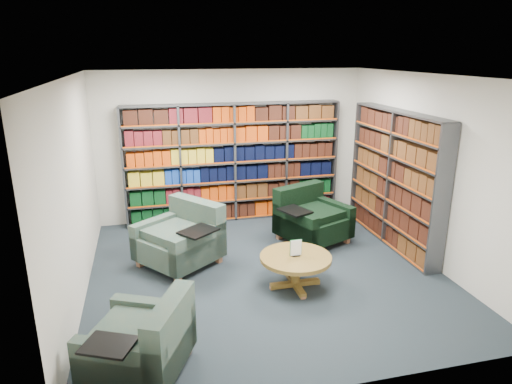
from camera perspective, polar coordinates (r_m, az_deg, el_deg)
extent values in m
cube|color=#1C252D|center=(6.81, 1.22, -9.98)|extent=(5.00, 5.00, 0.01)
cube|color=white|center=(6.07, 1.40, 14.36)|extent=(5.00, 5.00, 0.01)
cube|color=beige|center=(8.67, -3.02, 5.83)|extent=(5.00, 0.01, 2.80)
cube|color=beige|center=(4.08, 10.57, -7.84)|extent=(5.00, 0.01, 2.80)
cube|color=beige|center=(6.16, -21.81, -0.13)|extent=(0.01, 5.00, 2.80)
cube|color=beige|center=(7.34, 20.57, 2.65)|extent=(0.01, 5.00, 2.80)
cube|color=#47494F|center=(8.58, -2.78, 3.65)|extent=(4.00, 0.28, 2.20)
cube|color=silver|center=(8.70, -2.94, 3.85)|extent=(4.00, 0.02, 2.20)
cube|color=#D84C0A|center=(8.46, -2.61, 3.45)|extent=(4.00, 0.01, 2.20)
cube|color=#063212|center=(8.84, -2.69, -2.17)|extent=(3.88, 0.21, 0.29)
cube|color=#063212|center=(8.73, -2.73, 0.11)|extent=(3.88, 0.21, 0.29)
cube|color=gold|center=(8.63, -2.76, 2.43)|extent=(3.88, 0.21, 0.29)
cube|color=#C03906|center=(8.54, -2.80, 4.81)|extent=(3.88, 0.21, 0.29)
cube|color=maroon|center=(8.47, -2.83, 7.24)|extent=(3.88, 0.21, 0.29)
cube|color=black|center=(8.41, -2.87, 9.70)|extent=(3.88, 0.21, 0.29)
cube|color=#47494F|center=(7.81, 16.92, 1.56)|extent=(0.28, 2.50, 2.20)
cube|color=silver|center=(7.88, 17.73, 1.61)|extent=(0.02, 2.50, 2.20)
cube|color=#D84C0A|center=(7.75, 16.09, 1.50)|extent=(0.02, 2.50, 2.20)
cube|color=black|center=(8.10, 16.36, -4.73)|extent=(0.21, 2.38, 0.29)
cube|color=#482710|center=(7.97, 16.57, -2.29)|extent=(0.21, 2.38, 0.29)
cube|color=#482710|center=(7.86, 16.80, 0.24)|extent=(0.21, 2.38, 0.29)
cube|color=#482710|center=(7.77, 17.03, 2.82)|extent=(0.21, 2.38, 0.29)
cube|color=black|center=(7.69, 17.27, 5.47)|extent=(0.21, 2.38, 0.29)
cube|color=black|center=(7.63, 17.51, 8.16)|extent=(0.21, 2.38, 0.29)
cube|color=#06313C|center=(7.01, -9.61, -6.70)|extent=(1.43, 1.43, 0.36)
cube|color=#06313C|center=(7.17, -7.35, -4.06)|extent=(0.81, 0.95, 0.82)
cube|color=#06313C|center=(7.28, -11.95, -5.14)|extent=(0.90, 0.75, 0.55)
cube|color=#06313C|center=(6.68, -7.13, -6.96)|extent=(0.90, 0.75, 0.55)
cube|color=black|center=(6.49, -7.23, -4.87)|extent=(0.63, 0.61, 0.03)
cube|color=#9C6344|center=(7.17, -14.32, -8.55)|extent=(0.11, 0.11, 0.11)
cube|color=#9C6344|center=(6.58, -9.74, -10.69)|extent=(0.11, 0.11, 0.11)
cube|color=#9C6344|center=(7.65, -9.32, -6.54)|extent=(0.11, 0.11, 0.11)
cube|color=#9C6344|center=(7.10, -4.67, -8.30)|extent=(0.11, 0.11, 0.11)
cube|color=black|center=(7.80, 7.16, -4.13)|extent=(1.30, 1.30, 0.35)
cube|color=black|center=(7.99, 5.31, -1.86)|extent=(1.00, 0.59, 0.79)
cube|color=black|center=(7.50, 4.86, -4.22)|extent=(0.53, 0.97, 0.53)
cube|color=black|center=(8.05, 9.35, -2.87)|extent=(0.53, 0.97, 0.53)
cube|color=black|center=(7.33, 4.87, -2.35)|extent=(0.53, 0.59, 0.03)
cube|color=#9C6344|center=(7.36, 6.97, -7.43)|extent=(0.10, 0.10, 0.11)
cube|color=#9C6344|center=(7.90, 11.30, -5.87)|extent=(0.10, 0.10, 0.11)
cube|color=#9C6344|center=(7.91, 2.90, -5.50)|extent=(0.10, 0.10, 0.11)
cube|color=#9C6344|center=(8.42, 7.20, -4.18)|extent=(0.10, 0.10, 0.11)
cube|color=#06313C|center=(4.95, -14.49, -18.45)|extent=(1.21, 1.21, 0.32)
cube|color=#06313C|center=(4.71, -10.62, -17.23)|extent=(0.57, 0.91, 0.73)
cube|color=#06313C|center=(5.19, -12.68, -15.40)|extent=(0.88, 0.52, 0.49)
cube|color=#06313C|center=(4.63, -16.74, -20.21)|extent=(0.88, 0.52, 0.49)
cube|color=black|center=(4.47, -17.95, -17.73)|extent=(0.55, 0.50, 0.03)
cube|color=#9C6344|center=(5.49, -16.25, -17.37)|extent=(0.09, 0.09, 0.10)
cube|color=#9C6344|center=(5.22, -8.54, -18.81)|extent=(0.09, 0.09, 0.10)
cylinder|color=olive|center=(6.25, 4.98, -8.19)|extent=(0.97, 0.97, 0.05)
cylinder|color=olive|center=(6.34, 4.93, -9.96)|extent=(0.13, 0.13, 0.39)
cube|color=olive|center=(6.43, 4.89, -11.33)|extent=(0.70, 0.09, 0.06)
cube|color=olive|center=(6.43, 4.89, -11.33)|extent=(0.09, 0.70, 0.06)
cube|color=black|center=(6.24, 4.99, -7.92)|extent=(0.11, 0.05, 0.01)
cube|color=white|center=(6.19, 5.02, -6.97)|extent=(0.15, 0.01, 0.22)
cube|color=#145926|center=(6.20, 4.99, -6.94)|extent=(0.17, 0.00, 0.23)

